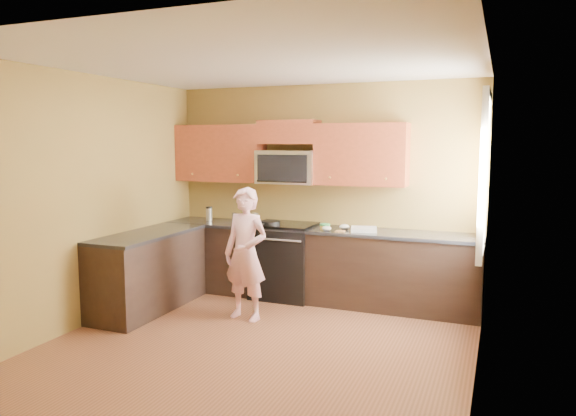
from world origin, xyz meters
The scene contains 27 objects.
floor centered at (0.00, 0.00, 0.00)m, with size 4.00×4.00×0.00m, color brown.
ceiling centered at (0.00, 0.00, 2.70)m, with size 4.00×4.00×0.00m, color white.
wall_back centered at (0.00, 2.00, 1.35)m, with size 4.00×4.00×0.00m, color olive.
wall_front centered at (0.00, -2.00, 1.35)m, with size 4.00×4.00×0.00m, color olive.
wall_left centered at (-2.00, 0.00, 1.35)m, with size 4.00×4.00×0.00m, color olive.
wall_right centered at (2.00, 0.00, 1.35)m, with size 4.00×4.00×0.00m, color olive.
cabinet_back_run centered at (0.00, 1.70, 0.44)m, with size 4.00×0.60×0.88m, color black.
cabinet_left_run centered at (-1.70, 0.60, 0.44)m, with size 0.60×1.60×0.88m, color black.
countertop_back centered at (0.00, 1.69, 0.90)m, with size 4.00×0.62×0.04m, color black.
countertop_left centered at (-1.69, 0.60, 0.90)m, with size 0.62×1.60×0.04m, color black.
stove centered at (-0.40, 1.68, 0.47)m, with size 0.76×0.65×0.95m, color black, non-canonical shape.
microwave centered at (-0.40, 1.80, 1.45)m, with size 0.76×0.40×0.42m, color silver, non-canonical shape.
upper_cab_left centered at (-1.39, 1.83, 1.45)m, with size 1.22×0.33×0.75m, color #933A21, non-canonical shape.
upper_cab_right centered at (0.54, 1.83, 1.45)m, with size 1.12×0.33×0.75m, color #933A21, non-canonical shape.
upper_cab_over_mw centered at (-0.40, 1.83, 2.10)m, with size 0.76×0.33×0.30m, color #933A21.
window centered at (1.98, 1.20, 1.65)m, with size 0.06×1.06×1.66m, color white, non-canonical shape.
woman centered at (-0.47, 0.71, 0.74)m, with size 0.54×0.36×1.48m, color pink.
frying_pan centered at (-0.51, 1.49, 0.95)m, with size 0.24×0.43×0.06m, color black, non-canonical shape.
butter_tub centered at (0.17, 1.59, 0.92)m, with size 0.13×0.13×0.09m, color yellow, non-canonical shape.
toast_slice centered at (0.39, 1.48, 0.93)m, with size 0.11×0.11×0.01m, color #B27F47.
napkin_a centered at (0.22, 1.50, 0.95)m, with size 0.11×0.12×0.06m, color silver.
napkin_b centered at (0.38, 1.68, 0.95)m, with size 0.12×0.13×0.07m, color silver.
dish_towel centered at (0.64, 1.63, 0.95)m, with size 0.30×0.24×0.05m, color white.
travel_mug centered at (-1.53, 1.75, 0.92)m, with size 0.09×0.09×0.19m, color silver, non-canonical shape.
glass_a centered at (-1.03, 1.81, 0.98)m, with size 0.07×0.07×0.12m, color silver.
glass_b centered at (-0.89, 1.86, 0.98)m, with size 0.07×0.07×0.12m, color silver.
glass_c centered at (-1.16, 1.78, 0.98)m, with size 0.07×0.07×0.12m, color silver.
Camera 1 is at (2.14, -4.57, 1.97)m, focal length 33.62 mm.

